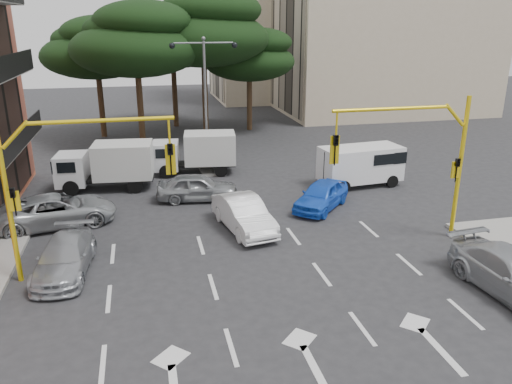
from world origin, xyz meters
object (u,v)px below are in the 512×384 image
at_px(car_white_hatch, 244,214).
at_px(car_silver_cross_a, 57,210).
at_px(car_silver_wagon, 65,257).
at_px(street_lamp_center, 205,79).
at_px(signal_mast_left, 61,173).
at_px(box_truck_a, 106,166).
at_px(box_truck_b, 195,153).
at_px(car_blue_compact, 321,195).
at_px(van_white, 360,166).
at_px(car_silver_cross_b, 197,187).
at_px(signal_mast_right, 423,151).

height_order(car_white_hatch, car_silver_cross_a, car_white_hatch).
xyz_separation_m(car_silver_wagon, car_silver_cross_a, (-0.91, 4.88, 0.08)).
bearing_deg(car_silver_wagon, street_lamp_center, 67.87).
distance_m(signal_mast_left, box_truck_a, 10.41).
xyz_separation_m(box_truck_a, box_truck_b, (5.06, 1.95, -0.04)).
relative_size(car_blue_compact, van_white, 0.89).
bearing_deg(car_blue_compact, car_silver_cross_b, -160.68).
bearing_deg(car_white_hatch, signal_mast_right, -32.39).
bearing_deg(car_white_hatch, van_white, 21.81).
relative_size(car_silver_cross_a, van_white, 1.14).
distance_m(box_truck_a, box_truck_b, 5.42).
bearing_deg(van_white, car_silver_wagon, -69.57).
height_order(signal_mast_right, car_silver_cross_b, signal_mast_right).
bearing_deg(car_blue_compact, car_white_hatch, -114.32).
relative_size(car_silver_cross_b, box_truck_a, 0.80).
distance_m(car_silver_wagon, van_white, 16.53).
distance_m(car_silver_cross_a, van_white, 15.93).
bearing_deg(car_silver_cross_b, van_white, -78.90).
relative_size(car_blue_compact, box_truck_a, 0.77).
height_order(car_blue_compact, box_truck_b, box_truck_b).
xyz_separation_m(street_lamp_center, car_white_hatch, (0.08, -11.28, -4.70)).
bearing_deg(car_white_hatch, car_silver_cross_a, 153.19).
xyz_separation_m(car_silver_cross_a, box_truck_a, (1.95, 4.92, 0.56)).
bearing_deg(car_silver_cross_a, van_white, -91.83).
distance_m(signal_mast_left, car_silver_wagon, 3.28).
distance_m(street_lamp_center, box_truck_b, 4.76).
height_order(street_lamp_center, car_white_hatch, street_lamp_center).
relative_size(signal_mast_left, van_white, 1.33).
distance_m(signal_mast_right, signal_mast_left, 13.61).
relative_size(box_truck_a, box_truck_b, 1.03).
bearing_deg(signal_mast_right, street_lamp_center, 115.91).
distance_m(signal_mast_left, car_blue_compact, 12.44).
height_order(signal_mast_right, box_truck_b, signal_mast_right).
bearing_deg(box_truck_b, signal_mast_left, 161.46).
bearing_deg(signal_mast_right, car_silver_cross_a, 160.88).
relative_size(car_silver_wagon, car_silver_cross_b, 1.05).
bearing_deg(street_lamp_center, signal_mast_right, -64.09).
relative_size(street_lamp_center, van_white, 1.73).
bearing_deg(box_truck_a, van_white, -94.93).
distance_m(signal_mast_right, box_truck_a, 16.53).
bearing_deg(car_blue_compact, car_silver_cross_a, -139.73).
bearing_deg(street_lamp_center, car_silver_cross_b, -101.86).
height_order(street_lamp_center, car_blue_compact, street_lamp_center).
bearing_deg(car_white_hatch, street_lamp_center, 80.12).
height_order(signal_mast_right, signal_mast_left, same).
bearing_deg(box_truck_a, signal_mast_left, -178.88).
xyz_separation_m(car_silver_cross_a, van_white, (15.74, 2.41, 0.41)).
bearing_deg(box_truck_b, car_silver_wagon, 159.86).
distance_m(car_silver_wagon, box_truck_a, 9.87).
height_order(signal_mast_left, street_lamp_center, street_lamp_center).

